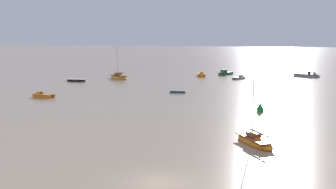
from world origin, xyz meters
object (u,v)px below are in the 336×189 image
(sailboat_moored_0, at_px, (119,77))
(motorboat_moored_5, at_px, (310,76))
(motorboat_moored_3, at_px, (240,78))
(rowboat_moored_1, at_px, (178,92))
(motorboat_moored_1, at_px, (224,74))
(motorboat_moored_2, at_px, (201,75))
(rowboat_moored_0, at_px, (76,80))
(channel_buoy, at_px, (260,108))
(sailboat_moored_1, at_px, (255,141))
(motorboat_moored_4, at_px, (41,96))

(sailboat_moored_0, height_order, motorboat_moored_5, sailboat_moored_0)
(motorboat_moored_3, relative_size, motorboat_moored_5, 0.67)
(motorboat_moored_5, distance_m, rowboat_moored_1, 43.49)
(rowboat_moored_1, bearing_deg, motorboat_moored_5, 47.60)
(motorboat_moored_1, xyz_separation_m, motorboat_moored_2, (-4.22, -6.35, -0.05))
(motorboat_moored_3, bearing_deg, motorboat_moored_1, 53.13)
(rowboat_moored_0, bearing_deg, motorboat_moored_5, 25.52)
(motorboat_moored_2, distance_m, channel_buoy, 48.46)
(motorboat_moored_5, distance_m, sailboat_moored_1, 68.53)
(sailboat_moored_0, xyz_separation_m, motorboat_moored_3, (26.78, 9.83, -0.15))
(motorboat_moored_3, distance_m, motorboat_moored_4, 47.59)
(sailboat_moored_0, distance_m, channel_buoy, 49.19)
(rowboat_moored_0, distance_m, rowboat_moored_1, 28.92)
(rowboat_moored_0, bearing_deg, motorboat_moored_1, 39.49)
(rowboat_moored_0, bearing_deg, motorboat_moored_3, 23.43)
(motorboat_moored_2, xyz_separation_m, channel_buoy, (21.41, -43.47, 0.21))
(sailboat_moored_0, distance_m, motorboat_moored_4, 31.31)
(rowboat_moored_0, distance_m, channel_buoy, 49.32)
(rowboat_moored_1, bearing_deg, channel_buoy, -53.79)
(motorboat_moored_3, bearing_deg, channel_buoy, -145.82)
(motorboat_moored_2, relative_size, channel_buoy, 2.41)
(rowboat_moored_1, distance_m, channel_buoy, 21.19)
(motorboat_moored_3, xyz_separation_m, channel_buoy, (11.22, -41.06, 0.26))
(sailboat_moored_1, bearing_deg, motorboat_moored_1, -23.10)
(sailboat_moored_1, bearing_deg, sailboat_moored_0, 0.66)
(motorboat_moored_3, bearing_deg, rowboat_moored_1, -171.82)
(sailboat_moored_0, relative_size, motorboat_moored_4, 1.90)
(motorboat_moored_3, height_order, motorboat_moored_4, motorboat_moored_3)
(motorboat_moored_4, height_order, rowboat_moored_1, motorboat_moored_4)
(sailboat_moored_0, bearing_deg, rowboat_moored_1, 174.69)
(motorboat_moored_3, bearing_deg, motorboat_moored_2, 95.55)
(motorboat_moored_5, bearing_deg, channel_buoy, -81.20)
(motorboat_moored_2, bearing_deg, motorboat_moored_1, 126.42)
(motorboat_moored_3, relative_size, motorboat_moored_4, 1.06)
(motorboat_moored_1, bearing_deg, sailboat_moored_0, -31.64)
(motorboat_moored_4, distance_m, rowboat_moored_1, 23.09)
(sailboat_moored_0, relative_size, rowboat_moored_1, 2.57)
(rowboat_moored_0, xyz_separation_m, motorboat_moored_1, (26.70, 27.33, 0.10))
(motorboat_moored_1, height_order, sailboat_moored_1, sailboat_moored_1)
(motorboat_moored_1, bearing_deg, sailboat_moored_1, 32.83)
(sailboat_moored_0, relative_size, motorboat_moored_5, 1.20)
(motorboat_moored_3, relative_size, rowboat_moored_1, 1.44)
(motorboat_moored_3, relative_size, sailboat_moored_1, 0.71)
(motorboat_moored_4, distance_m, motorboat_moored_5, 64.87)
(rowboat_moored_0, relative_size, sailboat_moored_1, 0.75)
(motorboat_moored_2, relative_size, motorboat_moored_5, 0.84)
(motorboat_moored_4, distance_m, sailboat_moored_1, 41.07)
(motorboat_moored_5, bearing_deg, motorboat_moored_1, -161.57)
(motorboat_moored_3, distance_m, channel_buoy, 42.57)
(sailboat_moored_1, bearing_deg, rowboat_moored_0, 10.30)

